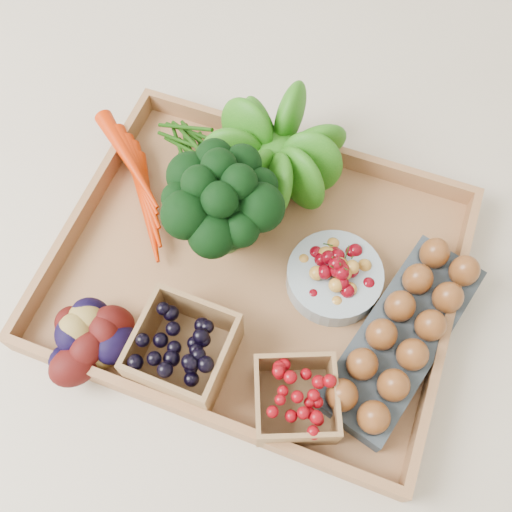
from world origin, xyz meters
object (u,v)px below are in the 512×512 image
(cherry_bowl, at_px, (334,278))
(broccoli, at_px, (223,218))
(tray, at_px, (256,272))
(egg_carton, at_px, (401,337))

(cherry_bowl, bearing_deg, broccoli, 176.36)
(tray, distance_m, cherry_bowl, 0.11)
(tray, xyz_separation_m, egg_carton, (0.22, -0.03, 0.02))
(tray, distance_m, egg_carton, 0.22)
(broccoli, distance_m, egg_carton, 0.29)
(broccoli, relative_size, egg_carton, 0.57)
(tray, relative_size, egg_carton, 1.93)
(tray, distance_m, broccoli, 0.10)
(broccoli, xyz_separation_m, egg_carton, (0.28, -0.06, -0.05))
(broccoli, bearing_deg, tray, -26.49)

